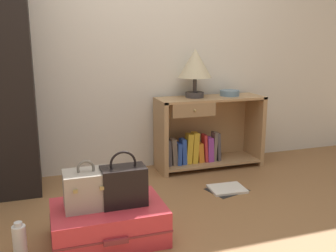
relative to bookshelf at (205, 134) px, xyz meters
name	(u,v)px	position (x,y,z in m)	size (l,w,h in m)	color
ground_plane	(174,245)	(-0.76, -1.26, -0.33)	(9.00, 9.00, 0.00)	olive
back_wall	(118,28)	(-0.76, 0.24, 0.97)	(6.40, 0.10, 2.60)	silver
bookshelf	(205,134)	(0.00, 0.00, 0.00)	(1.02, 0.36, 0.68)	tan
table_lamp	(195,65)	(-0.11, 0.02, 0.65)	(0.31, 0.31, 0.45)	#3D3838
bowl	(230,93)	(0.25, 0.01, 0.38)	(0.19, 0.19, 0.05)	slate
suitcase_large	(109,223)	(-1.12, -1.08, -0.22)	(0.68, 0.48, 0.23)	#D1333D
train_case	(87,189)	(-1.24, -1.06, 0.01)	(0.27, 0.21, 0.30)	#A89E8E
handbag	(124,185)	(-1.02, -1.09, 0.02)	(0.27, 0.16, 0.34)	black
bottle	(20,240)	(-1.63, -1.09, -0.23)	(0.08, 0.08, 0.21)	white
open_book_on_floor	(227,189)	(-0.06, -0.61, -0.32)	(0.35, 0.31, 0.02)	white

